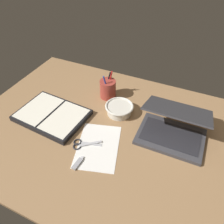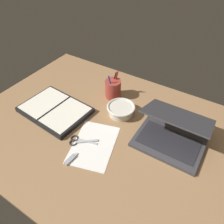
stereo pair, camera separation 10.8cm
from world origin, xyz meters
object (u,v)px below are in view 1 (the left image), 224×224
Objects in this scene: scissors at (81,144)px; pen_cup at (108,89)px; laptop at (173,128)px; bowl at (119,109)px; planner at (52,115)px.

pen_cup is at bearing 69.55° from scissors.
laptop is at bearing 6.34° from scissors.
laptop is 2.05× the size of bowl.
bowl is (-29.38, 3.72, -1.85)cm from laptop.
laptop is 61.66cm from planner.
planner is 2.75× the size of scissors.
pen_cup reaches higher than planner.
laptop is 29.68cm from bowl.
scissors is at bearing -18.96° from planner.
bowl is at bearing 172.40° from laptop.
pen_cup is 1.20× the size of scissors.
laptop is 43.29cm from pen_cup.
bowl is 35.28cm from planner.
bowl is 0.41× the size of planner.
laptop reaches higher than scissors.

